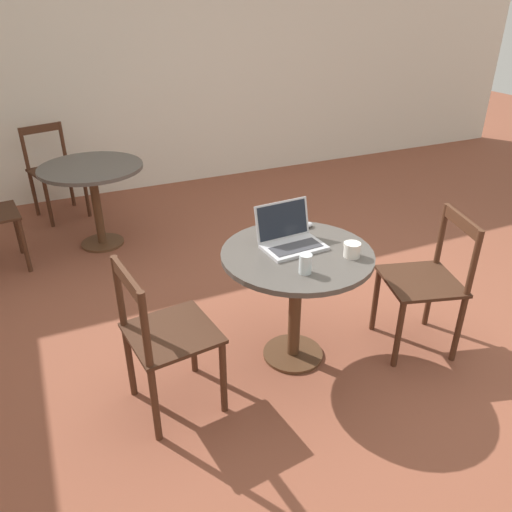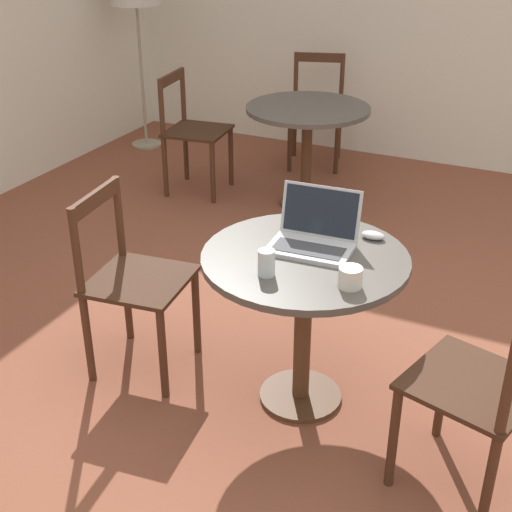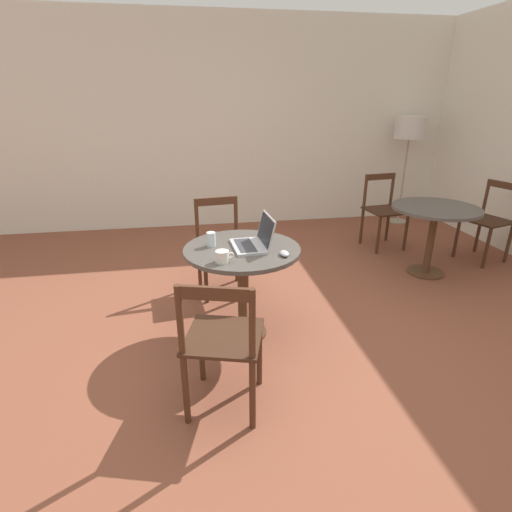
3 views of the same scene
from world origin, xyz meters
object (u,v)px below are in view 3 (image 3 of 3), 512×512
(floor_lamp, at_px, (410,131))
(mouse, at_px, (284,253))
(cafe_table_near, at_px, (242,264))
(chair_near_back, at_px, (221,245))
(laptop, at_px, (254,241))
(mug, at_px, (223,257))
(chair_mid_back, at_px, (383,211))
(cafe_table_mid, at_px, (434,219))
(chair_mid_right, at_px, (489,221))
(drinking_glass, at_px, (211,239))
(chair_near_front, at_px, (222,343))

(floor_lamp, distance_m, mouse, 3.68)
(cafe_table_near, xyz_separation_m, chair_near_back, (-0.09, 0.79, -0.14))
(chair_near_back, relative_size, laptop, 2.45)
(cafe_table_near, distance_m, mug, 0.33)
(chair_mid_back, distance_m, mug, 2.83)
(cafe_table_mid, relative_size, chair_mid_back, 0.98)
(chair_near_back, relative_size, chair_mid_right, 1.00)
(chair_mid_back, bearing_deg, mug, -137.89)
(cafe_table_mid, xyz_separation_m, chair_mid_back, (-0.10, 0.85, -0.14))
(chair_near_back, bearing_deg, laptop, -77.33)
(mouse, bearing_deg, chair_mid_back, 47.91)
(mug, bearing_deg, laptop, 44.48)
(laptop, height_order, drinking_glass, laptop)
(floor_lamp, distance_m, mug, 3.99)
(cafe_table_mid, relative_size, laptop, 2.39)
(mouse, bearing_deg, cafe_table_mid, 29.41)
(chair_near_front, height_order, chair_mid_back, same)
(chair_near_front, bearing_deg, floor_lamp, 49.08)
(cafe_table_near, relative_size, cafe_table_mid, 1.00)
(chair_near_front, relative_size, drinking_glass, 8.31)
(chair_near_front, bearing_deg, chair_mid_back, 48.31)
(cafe_table_near, relative_size, floor_lamp, 0.57)
(mug, bearing_deg, mouse, 5.87)
(cafe_table_mid, height_order, chair_near_back, chair_near_back)
(chair_mid_right, bearing_deg, laptop, -159.29)
(chair_near_front, distance_m, mug, 0.61)
(laptop, relative_size, mouse, 3.50)
(laptop, bearing_deg, mouse, -48.13)
(cafe_table_mid, distance_m, floor_lamp, 1.98)
(chair_near_back, bearing_deg, floor_lamp, 32.63)
(chair_near_front, xyz_separation_m, floor_lamp, (2.87, 3.31, 0.83))
(cafe_table_mid, relative_size, mug, 6.75)
(chair_near_back, height_order, chair_mid_back, same)
(cafe_table_mid, xyz_separation_m, drinking_glass, (-2.24, -0.72, 0.18))
(chair_mid_right, bearing_deg, cafe_table_near, -159.85)
(cafe_table_mid, distance_m, chair_near_front, 2.74)
(floor_lamp, xyz_separation_m, drinking_glass, (-2.86, -2.47, -0.52))
(cafe_table_mid, xyz_separation_m, chair_near_back, (-2.12, -0.01, -0.14))
(mug, height_order, drinking_glass, drinking_glass)
(laptop, relative_size, mug, 2.82)
(chair_near_front, bearing_deg, cafe_table_near, 73.99)
(floor_lamp, bearing_deg, drinking_glass, -139.19)
(laptop, bearing_deg, cafe_table_near, -179.85)
(chair_mid_right, distance_m, floor_lamp, 1.72)
(cafe_table_near, bearing_deg, drinking_glass, 160.93)
(mug, bearing_deg, cafe_table_mid, 25.39)
(chair_near_back, xyz_separation_m, drinking_glass, (-0.12, -0.72, 0.31))
(mouse, bearing_deg, laptop, 131.87)
(cafe_table_near, relative_size, chair_near_front, 0.98)
(cafe_table_near, height_order, drinking_glass, drinking_glass)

